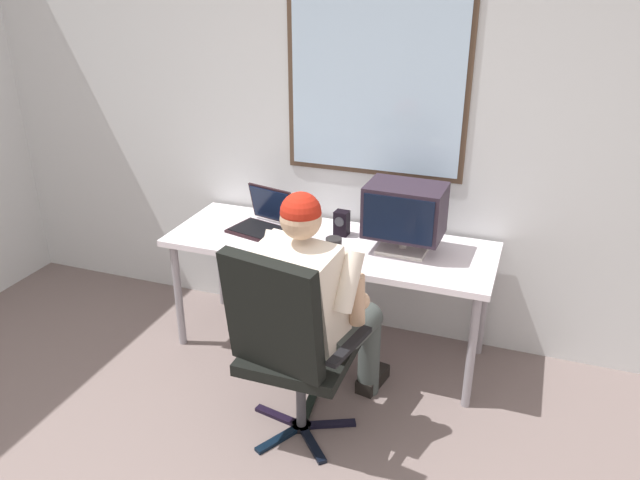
{
  "coord_description": "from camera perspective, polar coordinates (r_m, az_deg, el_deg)",
  "views": [
    {
      "loc": [
        1.08,
        -1.14,
        2.21
      ],
      "look_at": [
        0.09,
        1.59,
        0.9
      ],
      "focal_mm": 35.28,
      "sensor_mm": 36.0,
      "label": 1
    }
  ],
  "objects": [
    {
      "name": "wall_rear",
      "position": [
        3.73,
        2.86,
        11.92
      ],
      "size": [
        5.01,
        0.08,
        2.81
      ],
      "color": "silver",
      "rests_on": "ground"
    },
    {
      "name": "desk",
      "position": [
        3.62,
        0.86,
        -1.02
      ],
      "size": [
        1.88,
        0.66,
        0.72
      ],
      "color": "gray",
      "rests_on": "ground"
    },
    {
      "name": "office_chair",
      "position": [
        2.94,
        -3.03,
        -8.95
      ],
      "size": [
        0.65,
        0.61,
        1.06
      ],
      "color": "black",
      "rests_on": "ground"
    },
    {
      "name": "person_seated",
      "position": [
        3.09,
        -0.41,
        -5.53
      ],
      "size": [
        0.59,
        0.82,
        1.27
      ],
      "color": "#414946",
      "rests_on": "ground"
    },
    {
      "name": "crt_monitor",
      "position": [
        3.43,
        7.7,
        2.57
      ],
      "size": [
        0.43,
        0.3,
        0.38
      ],
      "color": "beige",
      "rests_on": "desk"
    },
    {
      "name": "laptop",
      "position": [
        3.77,
        -5.09,
        1.98
      ],
      "size": [
        0.37,
        0.36,
        0.24
      ],
      "color": "black",
      "rests_on": "desk"
    },
    {
      "name": "wine_glass",
      "position": [
        3.45,
        -1.45,
        0.56
      ],
      "size": [
        0.07,
        0.07,
        0.15
      ],
      "color": "silver",
      "rests_on": "desk"
    },
    {
      "name": "desk_speaker",
      "position": [
        3.66,
        1.97,
        1.55
      ],
      "size": [
        0.09,
        0.08,
        0.15
      ],
      "color": "black",
      "rests_on": "desk"
    },
    {
      "name": "coffee_mug",
      "position": [
        3.43,
        1.25,
        -0.57
      ],
      "size": [
        0.09,
        0.09,
        0.1
      ],
      "color": "black",
      "rests_on": "desk"
    }
  ]
}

